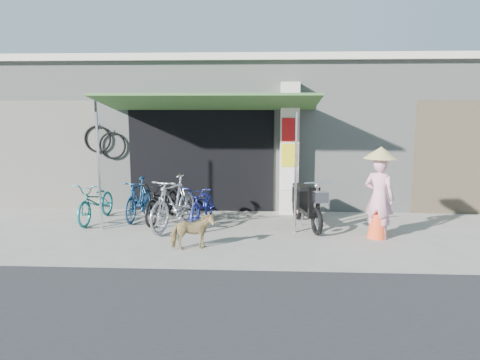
# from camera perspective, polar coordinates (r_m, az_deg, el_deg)

# --- Properties ---
(ground) EXTENTS (80.00, 80.00, 0.00)m
(ground) POSITION_cam_1_polar(r_m,az_deg,el_deg) (8.66, 0.96, -7.62)
(ground) COLOR gray
(ground) RESTS_ON ground
(bicycle_shop) EXTENTS (12.30, 5.30, 3.66)m
(bicycle_shop) POSITION_cam_1_polar(r_m,az_deg,el_deg) (13.40, 1.82, 6.30)
(bicycle_shop) COLOR gray
(bicycle_shop) RESTS_ON ground
(shop_pillar) EXTENTS (0.42, 0.44, 3.00)m
(shop_pillar) POSITION_cam_1_polar(r_m,az_deg,el_deg) (10.79, 6.02, 3.78)
(shop_pillar) COLOR beige
(shop_pillar) RESTS_ON ground
(awning) EXTENTS (4.60, 1.88, 2.72)m
(awning) POSITION_cam_1_polar(r_m,az_deg,el_deg) (9.99, -3.89, 9.22)
(awning) COLOR #325A28
(awning) RESTS_ON ground
(neighbour_right) EXTENTS (2.60, 0.06, 2.60)m
(neighbour_right) POSITION_cam_1_polar(r_m,az_deg,el_deg) (11.90, 26.36, 2.42)
(neighbour_right) COLOR brown
(neighbour_right) RESTS_ON ground
(neighbour_left) EXTENTS (2.60, 0.06, 2.60)m
(neighbour_left) POSITION_cam_1_polar(r_m,az_deg,el_deg) (12.16, -22.78, 2.78)
(neighbour_left) COLOR #6B665B
(neighbour_left) RESTS_ON ground
(bike_teal) EXTENTS (0.72, 1.69, 0.87)m
(bike_teal) POSITION_cam_1_polar(r_m,az_deg,el_deg) (10.55, -17.10, -2.55)
(bike_teal) COLOR #197070
(bike_teal) RESTS_ON ground
(bike_blue) EXTENTS (0.58, 1.55, 0.91)m
(bike_blue) POSITION_cam_1_polar(r_m,az_deg,el_deg) (10.51, -12.25, -2.26)
(bike_blue) COLOR navy
(bike_blue) RESTS_ON ground
(bike_black) EXTENTS (0.88, 1.78, 0.89)m
(bike_black) POSITION_cam_1_polar(r_m,az_deg,el_deg) (10.24, -9.42, -2.53)
(bike_black) COLOR black
(bike_black) RESTS_ON ground
(bike_silver) EXTENTS (1.05, 1.88, 1.09)m
(bike_silver) POSITION_cam_1_polar(r_m,az_deg,el_deg) (9.57, -8.08, -2.73)
(bike_silver) COLOR silver
(bike_silver) RESTS_ON ground
(bike_navy) EXTENTS (0.78, 1.71, 0.87)m
(bike_navy) POSITION_cam_1_polar(r_m,az_deg,el_deg) (9.81, -4.58, -3.04)
(bike_navy) COLOR navy
(bike_navy) RESTS_ON ground
(street_dog) EXTENTS (0.82, 0.57, 0.63)m
(street_dog) POSITION_cam_1_polar(r_m,az_deg,el_deg) (8.21, -5.84, -6.30)
(street_dog) COLOR #9E7053
(street_dog) RESTS_ON ground
(moped) EXTENTS (0.67, 1.82, 1.04)m
(moped) POSITION_cam_1_polar(r_m,az_deg,el_deg) (9.77, 8.03, -2.89)
(moped) COLOR black
(moped) RESTS_ON ground
(nun) EXTENTS (0.68, 0.64, 1.74)m
(nun) POSITION_cam_1_polar(r_m,az_deg,el_deg) (9.14, 16.61, -1.56)
(nun) COLOR pink
(nun) RESTS_ON ground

